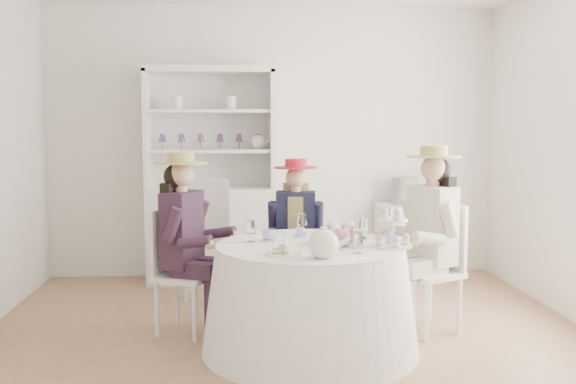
{
  "coord_description": "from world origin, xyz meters",
  "views": [
    {
      "loc": [
        -0.36,
        -4.5,
        1.55
      ],
      "look_at": [
        0.0,
        0.1,
        1.05
      ],
      "focal_mm": 40.0,
      "sensor_mm": 36.0,
      "label": 1
    }
  ],
  "objects": [
    {
      "name": "ground",
      "position": [
        0.0,
        0.0,
        0.0
      ],
      "size": [
        4.5,
        4.5,
        0.0
      ],
      "primitive_type": "plane",
      "color": "#8D6346",
      "rests_on": "ground"
    },
    {
      "name": "wall_back",
      "position": [
        0.0,
        2.0,
        1.35
      ],
      "size": [
        4.5,
        0.0,
        4.5
      ],
      "primitive_type": "plane",
      "rotation": [
        1.57,
        0.0,
        0.0
      ],
      "color": "white",
      "rests_on": "ground"
    },
    {
      "name": "wall_front",
      "position": [
        0.0,
        -2.0,
        1.35
      ],
      "size": [
        4.5,
        0.0,
        4.5
      ],
      "primitive_type": "plane",
      "rotation": [
        -1.57,
        0.0,
        0.0
      ],
      "color": "white",
      "rests_on": "ground"
    },
    {
      "name": "tea_table",
      "position": [
        0.12,
        -0.27,
        0.36
      ],
      "size": [
        1.48,
        1.48,
        0.73
      ],
      "rotation": [
        0.0,
        0.0,
        0.32
      ],
      "color": "white",
      "rests_on": "ground"
    },
    {
      "name": "hutch",
      "position": [
        -0.62,
        1.77,
        0.74
      ],
      "size": [
        1.3,
        0.63,
        2.08
      ],
      "rotation": [
        0.0,
        0.0,
        0.14
      ],
      "color": "silver",
      "rests_on": "ground"
    },
    {
      "name": "side_table",
      "position": [
        1.31,
        1.75,
        0.37
      ],
      "size": [
        0.53,
        0.53,
        0.74
      ],
      "primitive_type": "cube",
      "rotation": [
        0.0,
        0.0,
        0.13
      ],
      "color": "silver",
      "rests_on": "ground"
    },
    {
      "name": "hatbox",
      "position": [
        1.31,
        1.75,
        0.87
      ],
      "size": [
        0.29,
        0.29,
        0.27
      ],
      "primitive_type": "cylinder",
      "rotation": [
        0.0,
        0.0,
        -0.06
      ],
      "color": "black",
      "rests_on": "side_table"
    },
    {
      "name": "guest_left",
      "position": [
        -0.75,
        0.15,
        0.75
      ],
      "size": [
        0.56,
        0.51,
        1.34
      ],
      "rotation": [
        0.0,
        0.0,
        1.15
      ],
      "color": "silver",
      "rests_on": "ground"
    },
    {
      "name": "guest_mid",
      "position": [
        0.11,
        0.7,
        0.71
      ],
      "size": [
        0.46,
        0.48,
        1.25
      ],
      "rotation": [
        0.0,
        0.0,
        -0.11
      ],
      "color": "silver",
      "rests_on": "ground"
    },
    {
      "name": "guest_right",
      "position": [
        1.04,
        0.04,
        0.78
      ],
      "size": [
        0.58,
        0.53,
        1.38
      ],
      "rotation": [
        0.0,
        0.0,
        -1.13
      ],
      "color": "silver",
      "rests_on": "ground"
    },
    {
      "name": "spare_chair",
      "position": [
        -0.64,
        1.08,
        0.57
      ],
      "size": [
        0.46,
        0.46,
        1.07
      ],
      "rotation": [
        0.0,
        0.0,
        3.09
      ],
      "color": "silver",
      "rests_on": "ground"
    },
    {
      "name": "teacup_a",
      "position": [
        -0.15,
        -0.12,
        0.77
      ],
      "size": [
        0.1,
        0.1,
        0.07
      ],
      "primitive_type": "imported",
      "rotation": [
        0.0,
        0.0,
        -0.14
      ],
      "color": "white",
      "rests_on": "tea_table"
    },
    {
      "name": "teacup_b",
      "position": [
        0.08,
        0.01,
        0.76
      ],
      "size": [
        0.08,
        0.08,
        0.06
      ],
      "primitive_type": "imported",
      "rotation": [
        0.0,
        0.0,
        0.19
      ],
      "color": "white",
      "rests_on": "tea_table"
    },
    {
      "name": "teacup_c",
      "position": [
        0.32,
        -0.07,
        0.76
      ],
      "size": [
        0.11,
        0.11,
        0.06
      ],
      "primitive_type": "imported",
      "rotation": [
        0.0,
        0.0,
        -0.39
      ],
      "color": "white",
      "rests_on": "tea_table"
    },
    {
      "name": "flower_bowl",
      "position": [
        0.32,
        -0.32,
        0.76
      ],
      "size": [
        0.2,
        0.2,
        0.05
      ],
      "primitive_type": "imported",
      "rotation": [
        0.0,
        0.0,
        0.02
      ],
      "color": "white",
      "rests_on": "tea_table"
    },
    {
      "name": "flower_arrangement",
      "position": [
        0.34,
        -0.34,
        0.83
      ],
      "size": [
        0.2,
        0.2,
        0.08
      ],
      "rotation": [
        0.0,
        0.0,
        -0.41
      ],
      "color": "#D1689F",
      "rests_on": "tea_table"
    },
    {
      "name": "table_teapot",
      "position": [
        0.15,
        -0.71,
        0.82
      ],
      "size": [
        0.27,
        0.19,
        0.2
      ],
      "rotation": [
        0.0,
        0.0,
        -0.28
      ],
      "color": "white",
      "rests_on": "tea_table"
    },
    {
      "name": "sandwich_plate",
      "position": [
        -0.08,
        -0.58,
        0.75
      ],
      "size": [
        0.23,
        0.23,
        0.05
      ],
      "rotation": [
        0.0,
        0.0,
        0.43
      ],
      "color": "white",
      "rests_on": "tea_table"
    },
    {
      "name": "cupcake_stand",
      "position": [
        0.66,
        -0.38,
        0.82
      ],
      "size": [
        0.27,
        0.27,
        0.25
      ],
      "rotation": [
        0.0,
        0.0,
        -0.19
      ],
      "color": "white",
      "rests_on": "tea_table"
    },
    {
      "name": "stemware_set",
      "position": [
        0.12,
        -0.27,
        0.81
      ],
      "size": [
        0.88,
        0.85,
        0.15
      ],
      "color": "white",
      "rests_on": "tea_table"
    }
  ]
}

